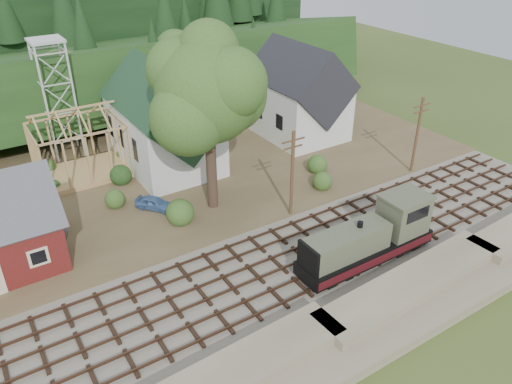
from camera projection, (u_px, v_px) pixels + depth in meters
ground at (255, 277)px, 36.28m from camera, size 140.00×140.00×0.00m
embankment at (330, 353)px, 30.07m from camera, size 64.00×5.00×1.60m
railroad_bed at (255, 276)px, 36.24m from camera, size 64.00×11.00×0.16m
village_flat at (157, 177)px, 49.37m from camera, size 64.00×26.00×0.30m
hillside at (87, 108)px, 66.99m from camera, size 70.00×28.96×12.74m
ridge at (58, 78)px, 78.69m from camera, size 80.00×20.00×12.00m
church at (164, 120)px, 49.04m from camera, size 8.40×15.17×13.00m
farmhouse at (299, 96)px, 56.19m from camera, size 8.40×10.80×10.60m
timber_frame at (79, 148)px, 47.94m from camera, size 8.20×6.20×6.99m
lattice_tower at (50, 64)px, 48.97m from camera, size 3.20×3.20×12.12m
big_tree at (209, 98)px, 39.60m from camera, size 10.90×8.40×14.70m
telegraph_pole_near at (292, 173)px, 41.26m from camera, size 2.20×0.28×8.00m
telegraph_pole_far at (417, 135)px, 48.28m from camera, size 2.20×0.28×8.00m
locomotive at (372, 238)px, 37.02m from camera, size 11.26×2.82×4.53m
car_blue at (154, 203)px, 43.61m from camera, size 3.24×3.56×1.18m
car_red at (318, 137)px, 56.05m from camera, size 5.11×3.33×1.31m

